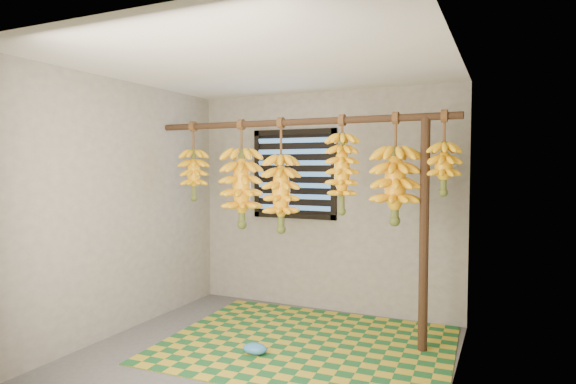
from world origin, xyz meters
The scene contains 16 objects.
floor centered at (0.00, 0.00, -0.01)m, with size 3.00×3.00×0.01m, color #4B4B4B.
ceiling centered at (0.00, 0.00, 2.40)m, with size 3.00×3.00×0.01m, color silver.
wall_back centered at (0.00, 1.50, 1.20)m, with size 3.00×0.01×2.40m, color slate.
wall_left centered at (-1.50, 0.00, 1.20)m, with size 0.01×3.00×2.40m, color slate.
wall_right centered at (1.50, 0.00, 1.20)m, with size 0.01×3.00×2.40m, color slate.
window centered at (-0.35, 1.48, 1.50)m, with size 1.00×0.04×1.00m.
hanging_pole centered at (0.00, 0.70, 2.00)m, with size 0.06×0.06×3.00m, color #3F2918.
support_post centered at (1.20, 0.70, 1.00)m, with size 0.08×0.08×2.00m, color #3F2918.
woven_mat centered at (0.24, 0.43, 0.01)m, with size 2.48×1.98×0.01m, color #195526.
plastic_bag centered at (-0.07, 0.03, 0.05)m, with size 0.22×0.16×0.09m, color #327DBC.
banana_bunch_a centered at (-1.15, 0.70, 1.50)m, with size 0.29×0.29×0.82m.
banana_bunch_b centered at (-0.58, 0.70, 1.37)m, with size 0.39×0.39×1.07m.
banana_bunch_c centered at (-0.14, 0.70, 1.33)m, with size 0.32×0.32×1.09m.
banana_bunch_d centered at (0.47, 0.70, 1.52)m, with size 0.29×0.29×0.89m.
banana_bunch_e centered at (0.95, 0.70, 1.42)m, with size 0.40×0.40×0.96m.
banana_bunch_f centered at (1.35, 0.70, 1.57)m, with size 0.27×0.27×0.70m.
Camera 1 is at (1.84, -3.46, 1.58)m, focal length 30.00 mm.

